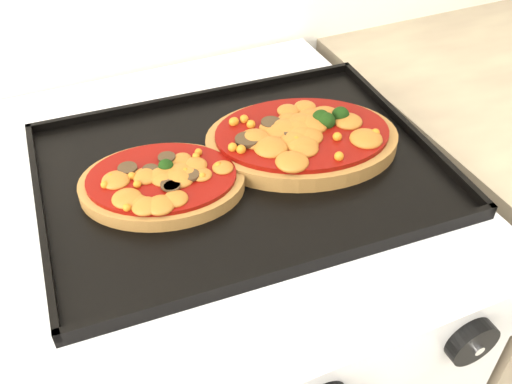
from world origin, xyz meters
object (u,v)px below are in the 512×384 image
pizza_right (302,137)px  pizza_left (162,181)px  stove (222,361)px  baking_tray (241,168)px

pizza_right → pizza_left: bearing=-178.0°
stove → pizza_left: 0.48m
baking_tray → pizza_left: (-0.10, 0.00, 0.01)m
pizza_right → stove: bearing=171.0°
pizza_right → baking_tray: bearing=-175.4°
baking_tray → pizza_right: bearing=7.7°
stove → pizza_left: (-0.07, -0.03, 0.48)m
stove → pizza_left: pizza_left is taller
pizza_left → pizza_right: 0.20m
baking_tray → pizza_right: size_ratio=1.96×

